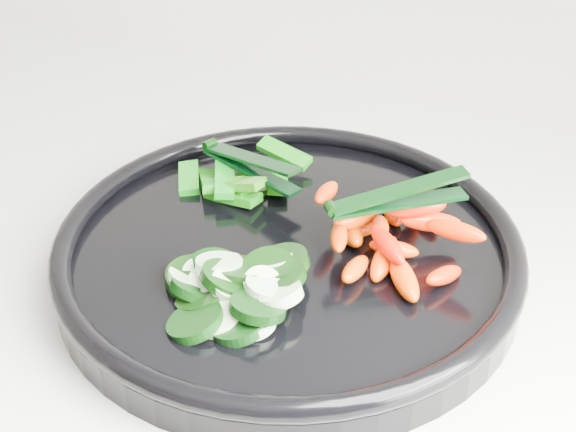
% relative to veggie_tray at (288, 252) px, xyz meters
% --- Properties ---
extents(veggie_tray, '(0.48, 0.48, 0.04)m').
position_rel_veggie_tray_xyz_m(veggie_tray, '(0.00, 0.00, 0.00)').
color(veggie_tray, black).
rests_on(veggie_tray, counter).
extents(cucumber_pile, '(0.13, 0.13, 0.04)m').
position_rel_veggie_tray_xyz_m(cucumber_pile, '(-0.01, -0.07, 0.01)').
color(cucumber_pile, black).
rests_on(cucumber_pile, veggie_tray).
extents(carrot_pile, '(0.14, 0.15, 0.05)m').
position_rel_veggie_tray_xyz_m(carrot_pile, '(0.07, 0.03, 0.02)').
color(carrot_pile, '#FF5B00').
rests_on(carrot_pile, veggie_tray).
extents(pepper_pile, '(0.11, 0.11, 0.04)m').
position_rel_veggie_tray_xyz_m(pepper_pile, '(-0.08, 0.06, 0.01)').
color(pepper_pile, '#126709').
rests_on(pepper_pile, veggie_tray).
extents(tong_carrot, '(0.10, 0.09, 0.02)m').
position_rel_veggie_tray_xyz_m(tong_carrot, '(0.07, 0.03, 0.05)').
color(tong_carrot, black).
rests_on(tong_carrot, carrot_pile).
extents(tong_pepper, '(0.11, 0.05, 0.02)m').
position_rel_veggie_tray_xyz_m(tong_pepper, '(-0.07, 0.07, 0.03)').
color(tong_pepper, black).
rests_on(tong_pepper, pepper_pile).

